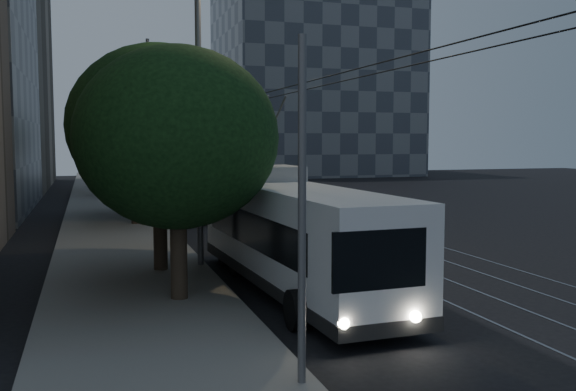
# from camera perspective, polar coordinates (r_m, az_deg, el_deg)

# --- Properties ---
(ground) EXTENTS (120.00, 120.00, 0.00)m
(ground) POSITION_cam_1_polar(r_m,az_deg,el_deg) (22.30, 5.98, -6.10)
(ground) COLOR black
(ground) RESTS_ON ground
(sidewalk) EXTENTS (5.00, 90.00, 0.15)m
(sidewalk) POSITION_cam_1_polar(r_m,az_deg,el_deg) (40.32, -15.56, -1.18)
(sidewalk) COLOR gray
(sidewalk) RESTS_ON ground
(tram_rails) EXTENTS (4.52, 90.00, 0.02)m
(tram_rails) POSITION_cam_1_polar(r_m,az_deg,el_deg) (41.84, -1.74, -0.87)
(tram_rails) COLOR gray
(tram_rails) RESTS_ON ground
(overhead_wires) EXTENTS (2.23, 90.00, 6.00)m
(overhead_wires) POSITION_cam_1_polar(r_m,az_deg,el_deg) (40.27, -12.07, 3.73)
(overhead_wires) COLOR black
(overhead_wires) RESTS_ON ground
(building_distant_right) EXTENTS (22.00, 18.00, 24.00)m
(building_distant_right) POSITION_cam_1_polar(r_m,az_deg,el_deg) (80.06, 2.25, 10.53)
(building_distant_right) COLOR #3C434D
(building_distant_right) RESTS_ON ground
(trolleybus) EXTENTS (2.97, 11.59, 5.63)m
(trolleybus) POSITION_cam_1_polar(r_m,az_deg,el_deg) (18.21, 0.40, -3.53)
(trolleybus) COLOR silver
(trolleybus) RESTS_ON ground
(pickup_silver) EXTENTS (3.82, 5.92, 1.52)m
(pickup_silver) POSITION_cam_1_polar(r_m,az_deg,el_deg) (34.15, -8.68, -0.98)
(pickup_silver) COLOR #B2B5BB
(pickup_silver) RESTS_ON ground
(car_white_a) EXTENTS (2.23, 4.04, 1.30)m
(car_white_a) POSITION_cam_1_polar(r_m,az_deg,el_deg) (37.60, -10.40, -0.63)
(car_white_a) COLOR #B1B2B6
(car_white_a) RESTS_ON ground
(car_white_b) EXTENTS (2.71, 4.48, 1.22)m
(car_white_b) POSITION_cam_1_polar(r_m,az_deg,el_deg) (43.65, -11.15, 0.07)
(car_white_b) COLOR silver
(car_white_b) RESTS_ON ground
(car_white_c) EXTENTS (1.54, 4.21, 1.38)m
(car_white_c) POSITION_cam_1_polar(r_m,az_deg,el_deg) (44.97, -11.40, 0.32)
(car_white_c) COLOR white
(car_white_c) RESTS_ON ground
(car_white_d) EXTENTS (3.34, 4.75, 1.50)m
(car_white_d) POSITION_cam_1_polar(r_m,az_deg,el_deg) (53.01, -11.05, 1.09)
(car_white_d) COLOR #BCBDC1
(car_white_d) RESTS_ON ground
(tree_0) EXTENTS (5.22, 5.22, 6.69)m
(tree_0) POSITION_cam_1_polar(r_m,az_deg,el_deg) (16.71, -9.84, 5.06)
(tree_0) COLOR #31241B
(tree_0) RESTS_ON ground
(tree_1) EXTENTS (5.65, 5.65, 7.27)m
(tree_1) POSITION_cam_1_polar(r_m,az_deg,el_deg) (20.62, -11.45, 6.11)
(tree_1) COLOR #31241B
(tree_1) RESTS_ON ground
(tree_2) EXTENTS (5.30, 5.30, 7.00)m
(tree_2) POSITION_cam_1_polar(r_m,az_deg,el_deg) (32.34, -13.52, 5.43)
(tree_2) COLOR #31241B
(tree_2) RESTS_ON ground
(tree_3) EXTENTS (4.83, 4.83, 6.47)m
(tree_3) POSITION_cam_1_polar(r_m,az_deg,el_deg) (37.08, -14.01, 4.85)
(tree_3) COLOR #31241B
(tree_3) RESTS_ON ground
(tree_4) EXTENTS (4.37, 4.37, 6.50)m
(tree_4) POSITION_cam_1_polar(r_m,az_deg,el_deg) (49.68, -15.46, 5.09)
(tree_4) COLOR #31241B
(tree_4) RESTS_ON ground
(tree_5) EXTENTS (4.08, 4.08, 6.25)m
(tree_5) POSITION_cam_1_polar(r_m,az_deg,el_deg) (55.43, -15.14, 4.93)
(tree_5) COLOR #31241B
(tree_5) RESTS_ON ground
(streetlamp_near) EXTENTS (2.72, 0.44, 11.44)m
(streetlamp_near) POSITION_cam_1_polar(r_m,az_deg,el_deg) (21.44, -6.81, 11.71)
(streetlamp_near) COLOR slate
(streetlamp_near) RESTS_ON ground
(streetlamp_far) EXTENTS (2.45, 0.44, 10.14)m
(streetlamp_far) POSITION_cam_1_polar(r_m,az_deg,el_deg) (38.91, -11.67, 7.57)
(streetlamp_far) COLOR slate
(streetlamp_far) RESTS_ON ground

